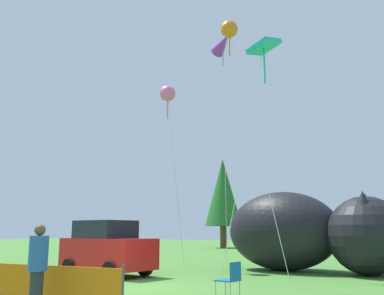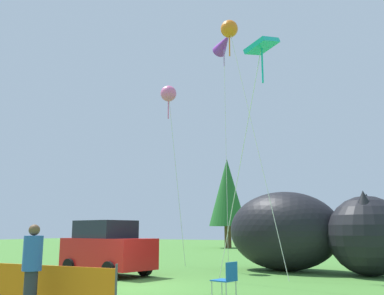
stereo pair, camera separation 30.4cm
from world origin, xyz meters
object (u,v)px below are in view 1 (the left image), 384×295
parked_car (107,248)px  inflatable_cat (306,234)px  kite_teal_diamond (263,51)px  spectator_in_red_shirt (38,265)px  kite_pink_octopus (168,94)px  folding_chair (231,277)px  kite_purple_delta (223,44)px  kite_orange_flower (230,31)px

parked_car → inflatable_cat: (6.83, 4.81, 0.55)m
parked_car → kite_teal_diamond: size_ratio=0.51×
spectator_in_red_shirt → parked_car: bearing=115.6°
kite_pink_octopus → parked_car: bearing=-98.6°
folding_chair → kite_purple_delta: kite_purple_delta is taller
inflatable_cat → kite_purple_delta: 11.10m
folding_chair → kite_pink_octopus: (-5.69, 6.73, 7.89)m
folding_chair → inflatable_cat: 7.86m
kite_orange_flower → kite_pink_octopus: bearing=163.5°
kite_purple_delta → folding_chair: bearing=-68.3°
inflatable_cat → spectator_in_red_shirt: (-3.45, -11.86, -0.56)m
inflatable_cat → kite_purple_delta: bearing=171.7°
spectator_in_red_shirt → kite_pink_octopus: kite_pink_octopus is taller
parked_car → kite_purple_delta: kite_purple_delta is taller
kite_purple_delta → kite_teal_diamond: (4.22, -7.25, -4.06)m
kite_purple_delta → kite_teal_diamond: kite_purple_delta is taller
spectator_in_red_shirt → folding_chair: bearing=54.9°
folding_chair → kite_pink_octopus: kite_pink_octopus is taller
spectator_in_red_shirt → kite_orange_flower: bearing=84.6°
kite_pink_octopus → kite_orange_flower: bearing=-16.5°
spectator_in_red_shirt → kite_purple_delta: bearing=93.5°
kite_teal_diamond → spectator_in_red_shirt: bearing=-119.2°
folding_chair → kite_purple_delta: (-3.69, 9.27, 11.21)m
kite_purple_delta → inflatable_cat: bearing=-19.4°
kite_pink_octopus → inflatable_cat: bearing=9.4°
folding_chair → kite_pink_octopus: bearing=-36.9°
folding_chair → kite_teal_diamond: (0.53, 2.02, 7.16)m
spectator_in_red_shirt → kite_purple_delta: (-0.81, 13.36, 10.70)m
kite_purple_delta → kite_pink_octopus: (-2.00, -2.54, -3.32)m
folding_chair → kite_orange_flower: bearing=-58.0°
spectator_in_red_shirt → kite_pink_octopus: size_ratio=0.21×
parked_car → spectator_in_red_shirt: bearing=-51.4°
kite_orange_flower → kite_teal_diamond: bearing=-55.4°
kite_purple_delta → kite_orange_flower: (1.73, -3.65, -1.18)m
inflatable_cat → kite_pink_octopus: size_ratio=0.89×
parked_car → kite_orange_flower: (4.31, 2.67, 9.51)m
inflatable_cat → kite_orange_flower: bearing=-128.6°
kite_orange_flower → spectator_in_red_shirt: bearing=-95.4°
folding_chair → inflatable_cat: inflatable_cat is taller
kite_orange_flower → kite_teal_diamond: 5.24m
spectator_in_red_shirt → kite_teal_diamond: size_ratio=0.23×
kite_orange_flower → inflatable_cat: bearing=40.3°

